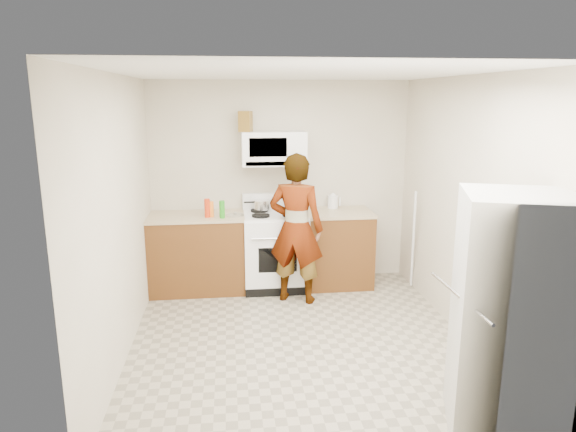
{
  "coord_description": "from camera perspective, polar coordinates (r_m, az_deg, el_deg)",
  "views": [
    {
      "loc": [
        -0.64,
        -4.52,
        2.3
      ],
      "look_at": [
        -0.05,
        0.55,
        1.11
      ],
      "focal_mm": 32.0,
      "sensor_mm": 36.0,
      "label": 1
    }
  ],
  "objects": [
    {
      "name": "bottle_spray",
      "position": [
        6.01,
        -8.96,
        0.88
      ],
      "size": [
        0.08,
        0.08,
        0.22
      ],
      "primitive_type": "cylinder",
      "rotation": [
        0.0,
        0.0,
        0.36
      ],
      "color": "red",
      "rests_on": "counter_left"
    },
    {
      "name": "counter_right",
      "position": [
        6.3,
        5.61,
        0.37
      ],
      "size": [
        0.82,
        0.64,
        0.03
      ],
      "primitive_type": "cube",
      "color": "tan",
      "rests_on": "cabinet_right"
    },
    {
      "name": "cabinet_left",
      "position": [
        6.3,
        -10.01,
        -4.19
      ],
      "size": [
        1.12,
        0.62,
        0.9
      ],
      "primitive_type": "cube",
      "color": "#572914",
      "rests_on": "floor"
    },
    {
      "name": "pot_lid",
      "position": [
        6.08,
        -5.93,
        0.11
      ],
      "size": [
        0.25,
        0.25,
        0.01
      ],
      "primitive_type": "cylinder",
      "rotation": [
        0.0,
        0.0,
        -0.18
      ],
      "color": "silver",
      "rests_on": "counter_left"
    },
    {
      "name": "bottle_green_cap",
      "position": [
        5.95,
        -7.34,
        0.73
      ],
      "size": [
        0.08,
        0.08,
        0.2
      ],
      "primitive_type": "cylinder",
      "rotation": [
        0.0,
        0.0,
        0.26
      ],
      "color": "#218618",
      "rests_on": "counter_left"
    },
    {
      "name": "gas_range",
      "position": [
        6.29,
        -1.44,
        -3.67
      ],
      "size": [
        0.76,
        0.65,
        1.13
      ],
      "color": "white",
      "rests_on": "floor"
    },
    {
      "name": "cabinet_right",
      "position": [
        6.42,
        5.52,
        -3.7
      ],
      "size": [
        0.8,
        0.62,
        0.9
      ],
      "primitive_type": "cube",
      "color": "#572914",
      "rests_on": "floor"
    },
    {
      "name": "right_wall",
      "position": [
        5.15,
        19.21,
        0.59
      ],
      "size": [
        0.02,
        3.6,
        2.5
      ],
      "primitive_type": "cube",
      "color": "beige",
      "rests_on": "floor"
    },
    {
      "name": "person",
      "position": [
        5.77,
        0.9,
        -1.42
      ],
      "size": [
        0.73,
        0.61,
        1.71
      ],
      "primitive_type": "imported",
      "rotation": [
        0.0,
        0.0,
        2.76
      ],
      "color": "tan",
      "rests_on": "floor"
    },
    {
      "name": "counter_left",
      "position": [
        6.18,
        -10.19,
        -0.04
      ],
      "size": [
        1.14,
        0.64,
        0.03
      ],
      "primitive_type": "cube",
      "color": "tan",
      "rests_on": "cabinet_left"
    },
    {
      "name": "fridge",
      "position": [
        3.83,
        23.39,
        -10.29
      ],
      "size": [
        0.89,
        0.89,
        1.7
      ],
      "primitive_type": "cube",
      "rotation": [
        0.0,
        0.0,
        -0.33
      ],
      "color": "#B8B9B4",
      "rests_on": "floor"
    },
    {
      "name": "bottle_hot_sauce",
      "position": [
        6.03,
        -8.53,
        0.75
      ],
      "size": [
        0.07,
        0.07,
        0.18
      ],
      "primitive_type": "cylinder",
      "rotation": [
        0.0,
        0.0,
        0.23
      ],
      "color": "orange",
      "rests_on": "counter_left"
    },
    {
      "name": "jug",
      "position": [
        6.11,
        -4.75,
        10.44
      ],
      "size": [
        0.18,
        0.18,
        0.24
      ],
      "primitive_type": "cube",
      "rotation": [
        0.0,
        0.0,
        -0.32
      ],
      "color": "brown",
      "rests_on": "microwave"
    },
    {
      "name": "tray",
      "position": [
        6.12,
        0.65,
        0.4
      ],
      "size": [
        0.28,
        0.21,
        0.05
      ],
      "primitive_type": "cube",
      "rotation": [
        0.0,
        0.0,
        0.24
      ],
      "color": "white",
      "rests_on": "gas_range"
    },
    {
      "name": "back_wall",
      "position": [
        6.42,
        -0.84,
        3.7
      ],
      "size": [
        3.2,
        0.02,
        2.5
      ],
      "primitive_type": "cube",
      "color": "beige",
      "rests_on": "floor"
    },
    {
      "name": "kettle",
      "position": [
        6.46,
        5.01,
        1.58
      ],
      "size": [
        0.14,
        0.14,
        0.16
      ],
      "primitive_type": "cylinder",
      "rotation": [
        0.0,
        0.0,
        0.04
      ],
      "color": "white",
      "rests_on": "counter_right"
    },
    {
      "name": "microwave",
      "position": [
        6.18,
        -1.61,
        7.53
      ],
      "size": [
        0.76,
        0.38,
        0.4
      ],
      "primitive_type": "cube",
      "color": "white",
      "rests_on": "back_wall"
    },
    {
      "name": "broom",
      "position": [
        6.32,
        13.76,
        -2.63
      ],
      "size": [
        0.13,
        0.27,
        1.24
      ],
      "primitive_type": "cylinder",
      "rotation": [
        0.14,
        -0.14,
        0.4
      ],
      "color": "white",
      "rests_on": "floor"
    },
    {
      "name": "saucepan",
      "position": [
        6.29,
        -2.93,
        1.25
      ],
      "size": [
        0.24,
        0.24,
        0.11
      ],
      "primitive_type": "cylinder",
      "rotation": [
        0.0,
        0.0,
        0.25
      ],
      "color": "silver",
      "rests_on": "gas_range"
    },
    {
      "name": "floor",
      "position": [
        5.11,
        1.32,
        -13.66
      ],
      "size": [
        3.6,
        3.6,
        0.0
      ],
      "primitive_type": "plane",
      "color": "gray",
      "rests_on": "ground"
    }
  ]
}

